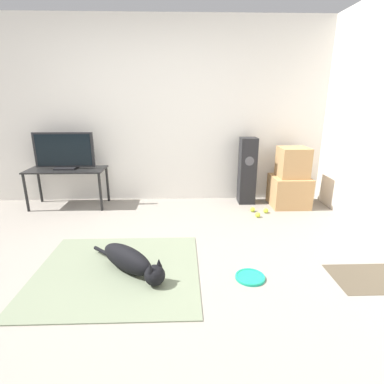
% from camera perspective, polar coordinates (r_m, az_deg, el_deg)
% --- Properties ---
extents(ground_plane, '(12.00, 12.00, 0.00)m').
position_cam_1_polar(ground_plane, '(2.79, -12.27, -14.89)').
color(ground_plane, gray).
extents(wall_back, '(8.00, 0.06, 2.55)m').
position_cam_1_polar(wall_back, '(4.45, -8.57, 14.59)').
color(wall_back, silver).
rests_on(wall_back, ground_plane).
extents(area_rug, '(1.44, 1.30, 0.01)m').
position_cam_1_polar(area_rug, '(2.83, -14.01, -14.43)').
color(area_rug, slate).
rests_on(area_rug, ground_plane).
extents(dog, '(0.74, 0.67, 0.22)m').
position_cam_1_polar(dog, '(2.72, -11.49, -12.78)').
color(dog, black).
rests_on(dog, area_rug).
extents(frisbee, '(0.25, 0.25, 0.03)m').
position_cam_1_polar(frisbee, '(2.71, 11.02, -15.61)').
color(frisbee, '#199E7A').
rests_on(frisbee, ground_plane).
extents(cardboard_box_lower, '(0.51, 0.49, 0.43)m').
position_cam_1_polar(cardboard_box_lower, '(4.49, 17.97, 0.15)').
color(cardboard_box_lower, tan).
rests_on(cardboard_box_lower, ground_plane).
extents(cardboard_box_upper, '(0.39, 0.38, 0.41)m').
position_cam_1_polar(cardboard_box_upper, '(4.39, 18.67, 5.37)').
color(cardboard_box_upper, tan).
rests_on(cardboard_box_upper, cardboard_box_lower).
extents(floor_speaker, '(0.23, 0.23, 0.96)m').
position_cam_1_polar(floor_speaker, '(4.40, 10.47, 3.97)').
color(floor_speaker, black).
rests_on(floor_speaker, ground_plane).
extents(tv_stand, '(1.05, 0.47, 0.54)m').
position_cam_1_polar(tv_stand, '(4.53, -22.73, 3.24)').
color(tv_stand, black).
rests_on(tv_stand, ground_plane).
extents(tv, '(0.81, 0.20, 0.50)m').
position_cam_1_polar(tv, '(4.47, -23.18, 7.14)').
color(tv, '#232326').
rests_on(tv, tv_stand).
extents(tennis_ball_by_boxes, '(0.07, 0.07, 0.07)m').
position_cam_1_polar(tennis_ball_by_boxes, '(4.16, 11.46, -3.29)').
color(tennis_ball_by_boxes, '#C6E033').
rests_on(tennis_ball_by_boxes, ground_plane).
extents(tennis_ball_near_speaker, '(0.07, 0.07, 0.07)m').
position_cam_1_polar(tennis_ball_near_speaker, '(4.15, 13.88, -3.47)').
color(tennis_ball_near_speaker, '#C6E033').
rests_on(tennis_ball_near_speaker, ground_plane).
extents(tennis_ball_loose_on_carpet, '(0.07, 0.07, 0.07)m').
position_cam_1_polar(tennis_ball_loose_on_carpet, '(3.98, 12.41, -4.28)').
color(tennis_ball_loose_on_carpet, '#C6E033').
rests_on(tennis_ball_loose_on_carpet, ground_plane).
extents(door_mat, '(0.61, 0.46, 0.01)m').
position_cam_1_polar(door_mat, '(3.06, 30.59, -13.95)').
color(door_mat, '#4C4233').
rests_on(door_mat, ground_plane).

